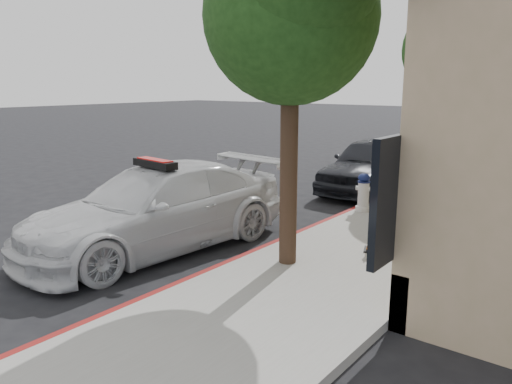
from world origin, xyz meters
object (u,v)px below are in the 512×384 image
object	(u,v)px
parked_car_far	(469,130)
fire_hydrant	(363,193)
police_car	(157,208)
traffic_cone	(375,234)
parked_car_mid	(372,164)

from	to	relation	value
parked_car_far	fire_hydrant	size ratio (longest dim) A/B	4.89
police_car	traffic_cone	bearing A→B (deg)	35.88
police_car	parked_car_mid	size ratio (longest dim) A/B	1.22
fire_hydrant	parked_car_mid	bearing A→B (deg)	97.59
parked_car_far	parked_car_mid	bearing A→B (deg)	-82.52
police_car	parked_car_mid	world-z (taller)	police_car
police_car	parked_car_mid	distance (m)	7.65
parked_car_far	traffic_cone	distance (m)	20.10
traffic_cone	parked_car_mid	bearing A→B (deg)	115.58
police_car	parked_car_far	bearing A→B (deg)	96.46
parked_car_mid	traffic_cone	size ratio (longest dim) A/B	7.16
parked_car_mid	fire_hydrant	bearing A→B (deg)	-72.53
police_car	traffic_cone	distance (m)	4.21
police_car	fire_hydrant	distance (m)	5.15
parked_car_far	fire_hydrant	xyz separation A→B (m)	(2.17, -17.15, -0.15)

